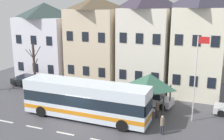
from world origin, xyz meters
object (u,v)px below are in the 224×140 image
(pedestrian_01, at_px, (157,109))
(bare_tree_00, at_px, (35,69))
(townhouse_01, at_px, (96,41))
(hilltop_castle, at_px, (150,20))
(townhouse_02, at_px, (146,40))
(public_bench, at_px, (153,99))
(townhouse_03, at_px, (199,43))
(transit_bus, at_px, (86,101))
(parked_car_02, at_px, (28,81))
(townhouse_00, at_px, (46,41))
(bus_shelter, at_px, (150,81))
(pedestrian_00, at_px, (162,124))
(parked_car_00, at_px, (153,98))
(flagpole, at_px, (196,73))

(pedestrian_01, distance_m, bare_tree_00, 14.04)
(townhouse_01, xyz_separation_m, hilltop_castle, (2.82, 16.27, 1.66))
(townhouse_02, bearing_deg, public_bench, -65.49)
(townhouse_03, bearing_deg, townhouse_01, 179.08)
(transit_bus, xyz_separation_m, parked_car_02, (-11.16, 5.97, -1.01))
(townhouse_00, relative_size, bus_shelter, 2.68)
(townhouse_03, height_order, hilltop_castle, hilltop_castle)
(pedestrian_01, bearing_deg, pedestrian_00, -70.42)
(townhouse_00, distance_m, transit_bus, 15.57)
(townhouse_01, distance_m, public_bench, 10.98)
(townhouse_00, distance_m, townhouse_03, 19.61)
(townhouse_00, xyz_separation_m, bare_tree_00, (3.25, -6.93, -1.99))
(townhouse_03, distance_m, bus_shelter, 8.31)
(transit_bus, height_order, bare_tree_00, bare_tree_00)
(townhouse_01, height_order, bare_tree_00, townhouse_01)
(townhouse_02, xyz_separation_m, pedestrian_00, (4.38, -11.18, -4.99))
(pedestrian_00, height_order, pedestrian_01, pedestrian_00)
(public_bench, distance_m, bare_tree_00, 13.17)
(transit_bus, height_order, pedestrian_00, transit_bus)
(hilltop_castle, relative_size, pedestrian_00, 20.93)
(public_bench, bearing_deg, pedestrian_01, -71.41)
(hilltop_castle, xyz_separation_m, parked_car_00, (5.85, -21.44, -6.38))
(hilltop_castle, relative_size, parked_car_02, 7.79)
(bus_shelter, relative_size, parked_car_02, 0.90)
(transit_bus, bearing_deg, hilltop_castle, 92.44)
(flagpole, bearing_deg, hilltop_castle, 112.75)
(bare_tree_00, bearing_deg, transit_bus, -23.00)
(transit_bus, bearing_deg, public_bench, 51.75)
(townhouse_03, relative_size, parked_car_02, 2.79)
(parked_car_02, xyz_separation_m, flagpole, (20.12, -2.99, 3.64))
(pedestrian_00, xyz_separation_m, public_bench, (-2.23, 6.46, -0.35))
(townhouse_00, height_order, parked_car_00, townhouse_00)
(townhouse_03, bearing_deg, townhouse_00, -179.59)
(townhouse_03, bearing_deg, transit_bus, -128.85)
(townhouse_03, distance_m, parked_car_02, 20.73)
(townhouse_00, height_order, bare_tree_00, townhouse_00)
(townhouse_00, relative_size, bare_tree_00, 1.76)
(townhouse_03, relative_size, bus_shelter, 3.11)
(parked_car_00, height_order, flagpole, flagpole)
(townhouse_01, distance_m, townhouse_02, 6.47)
(townhouse_02, distance_m, parked_car_02, 15.40)
(bus_shelter, bearing_deg, parked_car_02, 171.03)
(transit_bus, distance_m, bus_shelter, 6.14)
(townhouse_00, xyz_separation_m, bus_shelter, (16.07, -6.86, -1.99))
(hilltop_castle, distance_m, flagpole, 26.09)
(bus_shelter, bearing_deg, public_bench, 93.90)
(pedestrian_01, distance_m, public_bench, 3.72)
(townhouse_01, xyz_separation_m, townhouse_02, (6.46, 0.04, 0.40))
(townhouse_02, xyz_separation_m, public_bench, (2.15, -4.72, -5.34))
(townhouse_01, height_order, hilltop_castle, hilltop_castle)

